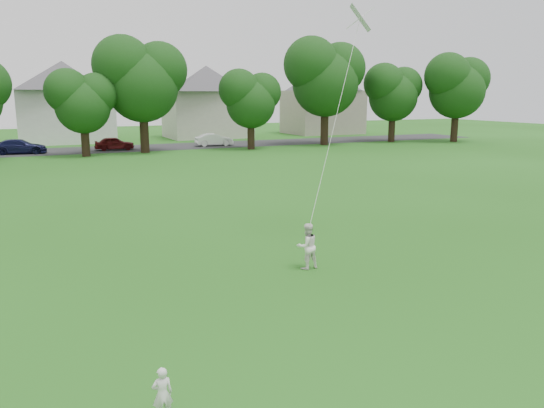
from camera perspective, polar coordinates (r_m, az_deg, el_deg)
name	(u,v)px	position (r m, az deg, el deg)	size (l,w,h in m)	color
ground	(239,330)	(11.98, -3.55, -13.34)	(160.00, 160.00, 0.00)	#1D5112
street	(75,151)	(52.53, -20.39, 5.41)	(90.00, 7.00, 0.01)	#2D2D30
toddler	(162,394)	(9.00, -11.71, -19.38)	(0.33, 0.22, 0.90)	silver
older_boy	(307,246)	(15.68, 3.80, -4.54)	(0.67, 0.52, 1.38)	white
kite	(336,119)	(17.03, 6.85, 9.02)	(2.21, 1.93, 7.84)	silver
tree_row	(117,79)	(46.98, -16.33, 12.77)	(82.72, 9.05, 11.05)	black
house_row	(77,95)	(62.36, -20.28, 10.91)	(77.11, 13.82, 10.25)	silver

